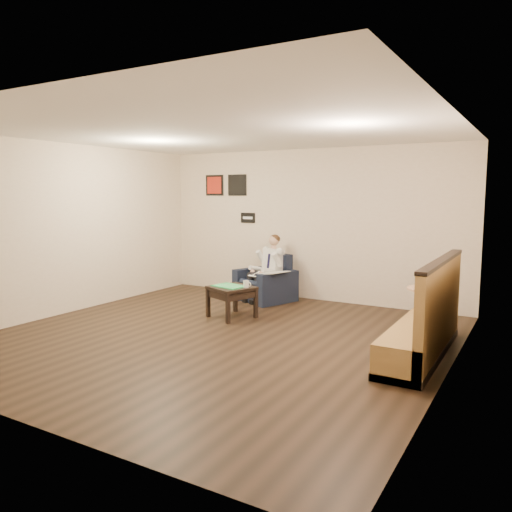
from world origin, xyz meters
The scene contains 19 objects.
ground centered at (0.00, 0.00, 0.00)m, with size 6.00×6.00×0.00m, color black.
wall_back centered at (0.00, 3.00, 1.40)m, with size 6.00×0.02×2.80m, color #F2E0C6.
wall_front centered at (0.00, -3.00, 1.40)m, with size 6.00×0.02×2.80m, color #F2E0C6.
wall_left centered at (-3.00, 0.00, 1.40)m, with size 0.02×6.00×2.80m, color #F2E0C6.
wall_right centered at (3.00, 0.00, 1.40)m, with size 0.02×6.00×2.80m, color #F2E0C6.
ceiling centered at (0.00, 0.00, 2.80)m, with size 6.00×6.00×0.02m, color white.
seating_sign centered at (-1.30, 2.98, 1.50)m, with size 0.32×0.02×0.20m, color black.
art_print_left centered at (-2.10, 2.98, 2.15)m, with size 0.42×0.03×0.42m, color red.
art_print_right centered at (-1.55, 2.98, 2.15)m, with size 0.42×0.03×0.42m, color black.
armchair centered at (-0.59, 2.42, 0.43)m, with size 0.88×0.88×0.85m, color black.
seated_man centered at (-0.63, 2.32, 0.59)m, with size 0.56×0.84×1.17m, color silver, non-canonical shape.
lap_papers centered at (-0.66, 2.23, 0.52)m, with size 0.20×0.28×0.01m, color white.
newspaper centered at (-0.29, 2.21, 0.58)m, with size 0.37×0.46×0.01m, color silver.
side_table centered at (-0.44, 1.04, 0.25)m, with size 0.62×0.62×0.50m, color black.
green_folder centered at (-0.48, 1.03, 0.51)m, with size 0.50×0.36×0.01m, color #29CF63.
coffee_mug centered at (-0.20, 1.10, 0.56)m, with size 0.09×0.09×0.11m, color white.
smartphone centered at (-0.32, 1.19, 0.51)m, with size 0.16×0.08×0.01m, color black.
banquette centered at (2.59, 0.61, 0.59)m, with size 0.55×2.33×1.19m, color olive.
cafe_table centered at (2.50, 1.47, 0.35)m, with size 0.56×0.56×0.69m, color tan.
Camera 1 is at (3.83, -5.55, 1.98)m, focal length 35.00 mm.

